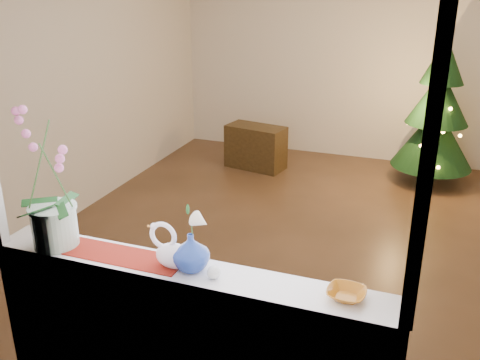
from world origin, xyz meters
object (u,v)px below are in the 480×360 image
object	(u,v)px
orchid_pot	(48,180)
swan	(174,247)
blue_vase	(191,249)
paperweight	(214,272)
side_table	(256,147)
amber_dish	(346,295)
xmas_tree	(437,112)

from	to	relation	value
orchid_pot	swan	size ratio (longest dim) A/B	2.87
orchid_pot	swan	distance (m)	0.76
blue_vase	paperweight	distance (m)	0.17
side_table	paperweight	bearing A→B (deg)	-63.39
blue_vase	side_table	xyz separation A→B (m)	(-1.01, 3.98, -0.76)
amber_dish	side_table	xyz separation A→B (m)	(-1.78, 3.97, -0.67)
xmas_tree	side_table	distance (m)	2.18
swan	amber_dish	world-z (taller)	swan
blue_vase	amber_dish	distance (m)	0.78
paperweight	amber_dish	world-z (taller)	paperweight
xmas_tree	paperweight	bearing A→B (deg)	-102.42
blue_vase	xmas_tree	size ratio (longest dim) A/B	0.13
blue_vase	xmas_tree	bearing A→B (deg)	75.68
blue_vase	paperweight	size ratio (longest dim) A/B	3.38
swan	amber_dish	bearing A→B (deg)	10.83
xmas_tree	swan	bearing A→B (deg)	-105.46
orchid_pot	xmas_tree	world-z (taller)	orchid_pot
blue_vase	amber_dish	bearing A→B (deg)	0.99
orchid_pot	paperweight	distance (m)	1.01
orchid_pot	amber_dish	size ratio (longest dim) A/B	5.02
side_table	swan	bearing A→B (deg)	-66.39
side_table	blue_vase	bearing A→B (deg)	-65.10
orchid_pot	xmas_tree	xyz separation A→B (m)	(1.89, 4.27, -0.46)
orchid_pot	amber_dish	bearing A→B (deg)	1.37
xmas_tree	blue_vase	bearing A→B (deg)	-104.32
orchid_pot	paperweight	size ratio (longest dim) A/B	11.47
amber_dish	side_table	world-z (taller)	amber_dish
orchid_pot	side_table	world-z (taller)	orchid_pot
orchid_pot	swan	xyz separation A→B (m)	(0.71, 0.02, -0.27)
xmas_tree	side_table	size ratio (longest dim) A/B	2.32
swan	side_table	world-z (taller)	swan
side_table	amber_dish	bearing A→B (deg)	-55.07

